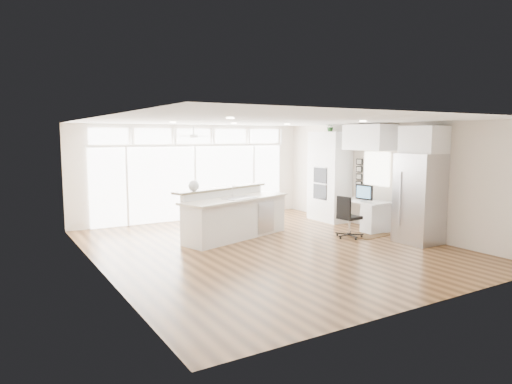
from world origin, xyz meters
TOP-DOWN VIEW (x-y plane):
  - floor at (0.00, 0.00)m, footprint 7.00×8.00m
  - ceiling at (0.00, 0.00)m, footprint 7.00×8.00m
  - wall_back at (0.00, 4.00)m, footprint 7.00×0.04m
  - wall_front at (0.00, -4.00)m, footprint 7.00×0.04m
  - wall_left at (-3.50, 0.00)m, footprint 0.04×8.00m
  - wall_right at (3.50, 0.00)m, footprint 0.04×8.00m
  - glass_wall at (0.00, 3.94)m, footprint 5.80×0.06m
  - transom_row at (0.00, 3.94)m, footprint 5.90×0.06m
  - desk_window at (3.46, 0.30)m, footprint 0.04×0.85m
  - ceiling_fan at (-0.50, 2.80)m, footprint 1.16×1.16m
  - recessed_lights at (0.00, 0.20)m, footprint 3.40×3.00m
  - oven_cabinet at (3.17, 1.80)m, footprint 0.64×1.20m
  - desk_nook at (3.13, 0.30)m, footprint 0.72×1.30m
  - upper_cabinets at (3.17, 0.30)m, footprint 0.64×1.30m
  - refrigerator at (3.11, -1.35)m, footprint 0.76×0.90m
  - fridge_cabinet at (3.17, -1.35)m, footprint 0.64×0.90m
  - framed_photos at (3.46, 0.92)m, footprint 0.06×0.22m
  - kitchen_island at (-0.15, 1.19)m, footprint 3.12×1.95m
  - rug at (2.74, -0.20)m, footprint 1.02×0.79m
  - office_chair at (2.13, -0.17)m, footprint 0.56×0.53m
  - fishbowl at (-1.18, 1.28)m, footprint 0.31×0.31m
  - monitor at (3.05, 0.30)m, footprint 0.15×0.52m
  - keyboard at (2.88, 0.30)m, footprint 0.17×0.36m
  - potted_plant at (3.17, 1.80)m, footprint 0.27×0.29m

SIDE VIEW (x-z plane):
  - floor at x=0.00m, z-range -0.02..0.00m
  - rug at x=2.74m, z-range 0.00..0.01m
  - desk_nook at x=3.13m, z-range 0.00..0.76m
  - office_chair at x=2.13m, z-range 0.00..0.98m
  - kitchen_island at x=-0.15m, z-range 0.00..1.16m
  - keyboard at x=2.88m, z-range 0.76..0.78m
  - monitor at x=3.05m, z-range 0.76..1.19m
  - refrigerator at x=3.11m, z-range 0.00..2.00m
  - glass_wall at x=0.00m, z-range 0.01..2.09m
  - oven_cabinet at x=3.17m, z-range 0.00..2.50m
  - fishbowl at x=-1.18m, z-range 1.16..1.41m
  - wall_back at x=0.00m, z-range 0.00..2.70m
  - wall_front at x=0.00m, z-range 0.00..2.70m
  - wall_left at x=-3.50m, z-range 0.00..2.70m
  - wall_right at x=3.50m, z-range 0.00..2.70m
  - framed_photos at x=3.46m, z-range 1.00..1.80m
  - desk_window at x=3.46m, z-range 1.12..1.98m
  - fridge_cabinet at x=3.17m, z-range 2.00..2.60m
  - upper_cabinets at x=3.17m, z-range 2.03..2.67m
  - transom_row at x=0.00m, z-range 2.18..2.58m
  - ceiling_fan at x=-0.50m, z-range 2.32..2.64m
  - potted_plant at x=3.17m, z-range 2.50..2.73m
  - recessed_lights at x=0.00m, z-range 2.67..2.69m
  - ceiling at x=0.00m, z-range 2.69..2.71m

